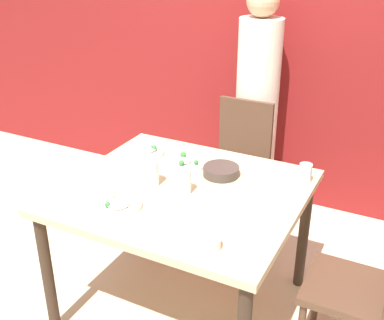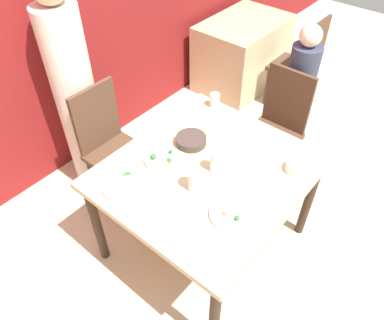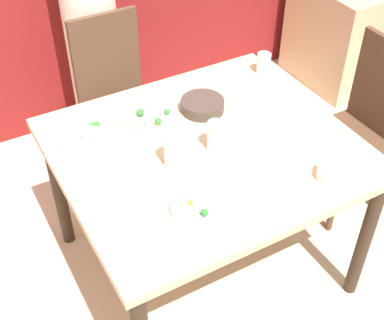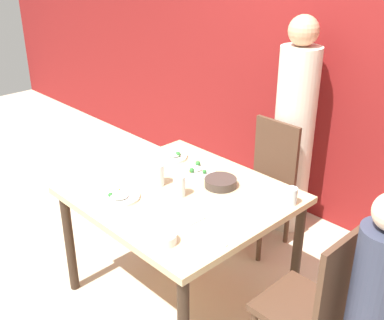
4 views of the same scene
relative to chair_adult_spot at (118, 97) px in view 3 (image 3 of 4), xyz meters
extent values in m
plane|color=beige|center=(0.04, -0.89, -0.50)|extent=(10.00, 10.00, 0.00)
cube|color=tan|center=(0.04, -0.89, 0.25)|extent=(1.20, 1.08, 0.04)
cylinder|color=#332319|center=(0.58, -1.37, -0.13)|extent=(0.06, 0.06, 0.72)
cylinder|color=#332319|center=(-0.50, -0.40, -0.13)|extent=(0.06, 0.06, 0.72)
cylinder|color=#332319|center=(0.58, -0.40, -0.13)|extent=(0.06, 0.06, 0.72)
cube|color=#4C3323|center=(0.00, -0.07, -0.08)|extent=(0.40, 0.40, 0.04)
cube|color=#4C3323|center=(0.00, 0.11, 0.19)|extent=(0.38, 0.03, 0.50)
cylinder|color=#4C3323|center=(-0.17, -0.24, -0.30)|extent=(0.04, 0.04, 0.40)
cylinder|color=#4C3323|center=(0.17, -0.24, -0.30)|extent=(0.04, 0.04, 0.40)
cylinder|color=#4C3323|center=(-0.17, 0.09, -0.30)|extent=(0.04, 0.04, 0.40)
cylinder|color=#4C3323|center=(0.17, 0.09, -0.30)|extent=(0.04, 0.04, 0.40)
cube|color=#4C3323|center=(0.91, -0.85, -0.08)|extent=(0.40, 0.40, 0.04)
cube|color=#4C3323|center=(1.10, -0.85, 0.19)|extent=(0.03, 0.38, 0.50)
cylinder|color=#4C3323|center=(0.75, -0.68, -0.30)|extent=(0.04, 0.04, 0.40)
cylinder|color=#4C3323|center=(0.75, -1.01, -0.30)|extent=(0.04, 0.04, 0.40)
cylinder|color=#4C3323|center=(1.08, -0.68, -0.30)|extent=(0.04, 0.04, 0.40)
cylinder|color=#4C3323|center=(1.08, -1.01, -0.30)|extent=(0.04, 0.04, 0.40)
cylinder|color=beige|center=(0.00, 0.32, 0.23)|extent=(0.30, 0.30, 1.45)
cylinder|color=#3D332D|center=(0.16, -0.66, 0.29)|extent=(0.20, 0.20, 0.05)
cylinder|color=#BC5123|center=(0.16, -0.66, 0.32)|extent=(0.17, 0.17, 0.01)
cylinder|color=white|center=(-0.15, -1.19, 0.28)|extent=(0.24, 0.24, 0.02)
ellipsoid|color=white|center=(-0.14, -1.20, 0.30)|extent=(0.11, 0.11, 0.02)
cone|color=orange|center=(-0.18, -1.17, 0.30)|extent=(0.02, 0.02, 0.03)
sphere|color=#2D702D|center=(-0.17, -1.24, 0.30)|extent=(0.03, 0.03, 0.03)
cone|color=orange|center=(-0.14, -1.16, 0.30)|extent=(0.02, 0.02, 0.02)
cylinder|color=white|center=(-0.07, -0.63, 0.28)|extent=(0.23, 0.23, 0.02)
ellipsoid|color=white|center=(-0.08, -0.64, 0.30)|extent=(0.09, 0.09, 0.02)
sphere|color=#2D702D|center=(-0.11, -0.59, 0.30)|extent=(0.04, 0.04, 0.04)
cone|color=orange|center=(-0.08, -0.69, 0.30)|extent=(0.02, 0.02, 0.03)
sphere|color=#2D702D|center=(-0.01, -0.63, 0.30)|extent=(0.03, 0.03, 0.03)
sphere|color=#2D702D|center=(-0.07, -0.68, 0.30)|extent=(0.03, 0.03, 0.03)
cylinder|color=white|center=(-0.37, -0.62, 0.28)|extent=(0.25, 0.25, 0.02)
ellipsoid|color=white|center=(-0.35, -0.60, 0.30)|extent=(0.10, 0.10, 0.02)
sphere|color=#2D702D|center=(-0.31, -0.58, 0.30)|extent=(0.04, 0.04, 0.04)
sphere|color=#2D702D|center=(-0.33, -0.57, 0.30)|extent=(0.03, 0.03, 0.03)
sphere|color=#2D702D|center=(-0.34, -0.57, 0.30)|extent=(0.02, 0.02, 0.02)
cylinder|color=white|center=(0.37, -1.30, 0.29)|extent=(0.13, 0.13, 0.05)
cylinder|color=white|center=(0.37, -1.30, 0.31)|extent=(0.11, 0.11, 0.01)
cylinder|color=silver|center=(0.58, -0.53, 0.32)|extent=(0.07, 0.07, 0.10)
cylinder|color=silver|center=(-0.12, -0.92, 0.34)|extent=(0.08, 0.08, 0.14)
cylinder|color=silver|center=(0.07, -0.92, 0.33)|extent=(0.07, 0.07, 0.13)
cube|color=white|center=(0.28, -1.05, 0.27)|extent=(0.14, 0.14, 0.01)
cube|color=silver|center=(0.52, -1.13, 0.27)|extent=(0.17, 0.09, 0.01)
cube|color=tan|center=(2.02, 0.17, -0.13)|extent=(0.98, 0.68, 0.72)
camera|label=1|loc=(1.07, -2.80, 1.45)|focal=45.00mm
camera|label=2|loc=(-1.23, -1.82, 1.85)|focal=35.00mm
camera|label=3|loc=(-0.84, -2.35, 1.66)|focal=50.00mm
camera|label=4|loc=(1.90, -2.57, 1.66)|focal=45.00mm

